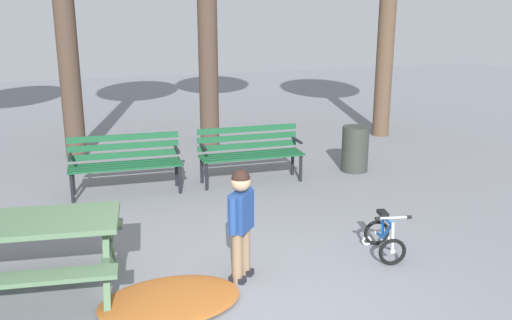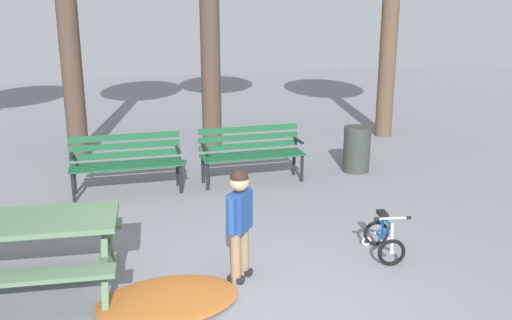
# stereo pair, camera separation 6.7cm
# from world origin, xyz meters

# --- Properties ---
(ground) EXTENTS (36.00, 36.00, 0.00)m
(ground) POSITION_xyz_m (0.00, 0.00, 0.00)
(ground) COLOR slate
(picnic_table) EXTENTS (1.99, 1.60, 0.79)m
(picnic_table) POSITION_xyz_m (-1.83, 1.10, 0.59)
(picnic_table) COLOR #4C6B4C
(picnic_table) RESTS_ON ground
(park_bench_far_left) EXTENTS (1.63, 0.58, 0.85)m
(park_bench_far_left) POSITION_xyz_m (-0.53, 3.87, 0.51)
(park_bench_far_left) COLOR #144728
(park_bench_far_left) RESTS_ON ground
(park_bench_left) EXTENTS (1.62, 0.54, 0.85)m
(park_bench_left) POSITION_xyz_m (1.37, 3.78, 0.51)
(park_bench_left) COLOR #144728
(park_bench_left) RESTS_ON ground
(child_standing) EXTENTS (0.33, 0.34, 1.14)m
(child_standing) POSITION_xyz_m (0.20, 0.74, 0.68)
(child_standing) COLOR #7F664C
(child_standing) RESTS_ON ground
(kids_bicycle) EXTENTS (0.47, 0.62, 0.54)m
(kids_bicycle) POSITION_xyz_m (1.86, 0.73, 0.20)
(kids_bicycle) COLOR black
(kids_bicycle) RESTS_ON ground
(leaf_pile) EXTENTS (1.36, 0.97, 0.07)m
(leaf_pile) POSITION_xyz_m (-0.58, 0.50, 0.04)
(leaf_pile) COLOR #9E5623
(leaf_pile) RESTS_ON ground
(trash_bin) EXTENTS (0.44, 0.44, 0.75)m
(trash_bin) POSITION_xyz_m (3.19, 3.71, 0.38)
(trash_bin) COLOR #2D332D
(trash_bin) RESTS_ON ground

